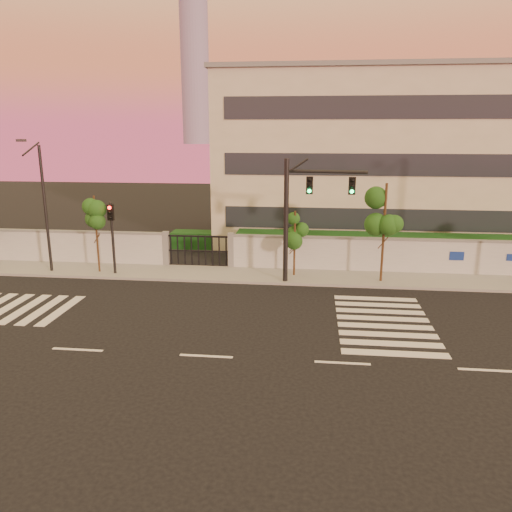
# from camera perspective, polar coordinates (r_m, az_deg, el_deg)

# --- Properties ---
(ground) EXTENTS (120.00, 120.00, 0.00)m
(ground) POSITION_cam_1_polar(r_m,az_deg,el_deg) (18.95, -5.71, -11.33)
(ground) COLOR black
(ground) RESTS_ON ground
(sidewalk) EXTENTS (60.00, 3.00, 0.15)m
(sidewalk) POSITION_cam_1_polar(r_m,az_deg,el_deg) (28.61, -1.34, -2.17)
(sidewalk) COLOR gray
(sidewalk) RESTS_ON ground
(perimeter_wall) EXTENTS (60.00, 0.36, 2.20)m
(perimeter_wall) POSITION_cam_1_polar(r_m,az_deg,el_deg) (29.78, -0.77, 0.47)
(perimeter_wall) COLOR #AAACB1
(perimeter_wall) RESTS_ON ground
(hedge_row) EXTENTS (41.00, 4.25, 1.80)m
(hedge_row) POSITION_cam_1_polar(r_m,az_deg,el_deg) (32.38, 1.71, 1.13)
(hedge_row) COLOR #0F3315
(hedge_row) RESTS_ON ground
(institutional_building) EXTENTS (24.40, 12.40, 12.25)m
(institutional_building) POSITION_cam_1_polar(r_m,az_deg,el_deg) (39.08, 14.43, 10.87)
(institutional_building) COLOR #BCB89F
(institutional_building) RESTS_ON ground
(distant_skyscraper) EXTENTS (16.00, 16.00, 118.00)m
(distant_skyscraper) POSITION_cam_1_polar(r_m,az_deg,el_deg) (309.27, -7.12, 24.17)
(distant_skyscraper) COLOR gray
(distant_skyscraper) RESTS_ON ground
(road_markings) EXTENTS (57.00, 7.62, 0.02)m
(road_markings) POSITION_cam_1_polar(r_m,az_deg,el_deg) (22.65, -7.67, -6.98)
(road_markings) COLOR silver
(road_markings) RESTS_ON ground
(street_tree_c) EXTENTS (1.31, 1.04, 4.57)m
(street_tree_c) POSITION_cam_1_polar(r_m,az_deg,el_deg) (29.75, -17.84, 4.28)
(street_tree_c) COLOR #382314
(street_tree_c) RESTS_ON ground
(street_tree_d) EXTENTS (1.44, 1.15, 3.81)m
(street_tree_d) POSITION_cam_1_polar(r_m,az_deg,el_deg) (27.84, 4.51, 3.12)
(street_tree_d) COLOR #382314
(street_tree_d) RESTS_ON ground
(street_tree_e) EXTENTS (1.63, 1.30, 5.46)m
(street_tree_e) POSITION_cam_1_polar(r_m,az_deg,el_deg) (27.31, 14.58, 5.06)
(street_tree_e) COLOR #382314
(street_tree_e) RESTS_ON ground
(traffic_signal_main) EXTENTS (4.25, 0.58, 6.72)m
(traffic_signal_main) POSITION_cam_1_polar(r_m,az_deg,el_deg) (26.35, 5.32, 5.65)
(traffic_signal_main) COLOR black
(traffic_signal_main) RESTS_ON ground
(traffic_signal_secondary) EXTENTS (0.33, 0.33, 4.25)m
(traffic_signal_secondary) POSITION_cam_1_polar(r_m,az_deg,el_deg) (29.24, -16.14, 2.91)
(traffic_signal_secondary) COLOR black
(traffic_signal_secondary) RESTS_ON ground
(streetlight_west) EXTENTS (0.46, 1.85, 7.69)m
(streetlight_west) POSITION_cam_1_polar(r_m,az_deg,el_deg) (30.68, -23.14, 5.60)
(streetlight_west) COLOR black
(streetlight_west) RESTS_ON ground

